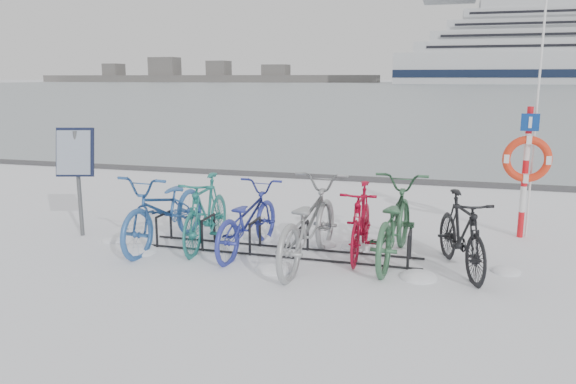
{
  "coord_description": "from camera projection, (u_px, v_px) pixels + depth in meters",
  "views": [
    {
      "loc": [
        2.2,
        -7.28,
        2.44
      ],
      "look_at": [
        -0.04,
        0.6,
        0.76
      ],
      "focal_mm": 35.0,
      "sensor_mm": 36.0,
      "label": 1
    }
  ],
  "objects": [
    {
      "name": "quay_edge",
      "position": [
        350.0,
        178.0,
        13.49
      ],
      "size": [
        400.0,
        0.25,
        0.1
      ],
      "primitive_type": "cube",
      "color": "#3F3F42",
      "rests_on": "ground"
    },
    {
      "name": "info_board",
      "position": [
        76.0,
        159.0,
        8.55
      ],
      "size": [
        0.6,
        0.36,
        1.69
      ],
      "rotation": [
        0.0,
        0.0,
        0.29
      ],
      "color": "#595B5E",
      "rests_on": "ground"
    },
    {
      "name": "ground",
      "position": [
        279.0,
        253.0,
        7.94
      ],
      "size": [
        900.0,
        900.0,
        0.0
      ],
      "primitive_type": "plane",
      "color": "white",
      "rests_on": "ground"
    },
    {
      "name": "bike_1",
      "position": [
        206.0,
        210.0,
        8.19
      ],
      "size": [
        0.63,
        1.82,
        1.08
      ],
      "primitive_type": "imported",
      "rotation": [
        0.0,
        0.0,
        0.07
      ],
      "color": "#1F6F68",
      "rests_on": "ground"
    },
    {
      "name": "lifebuoy_station",
      "position": [
        527.0,
        159.0,
        8.42
      ],
      "size": [
        0.7,
        0.22,
        3.66
      ],
      "color": "red",
      "rests_on": "ground"
    },
    {
      "name": "bike_0",
      "position": [
        166.0,
        207.0,
        8.26
      ],
      "size": [
        0.88,
        2.22,
        1.14
      ],
      "primitive_type": "imported",
      "rotation": [
        0.0,
        0.0,
        -0.06
      ],
      "color": "#2C5A9E",
      "rests_on": "ground"
    },
    {
      "name": "ice_sheet",
      "position": [
        442.0,
        86.0,
        153.98
      ],
      "size": [
        400.0,
        298.0,
        0.02
      ],
      "primitive_type": "cube",
      "color": "#939FA6",
      "rests_on": "ground"
    },
    {
      "name": "bike_6",
      "position": [
        462.0,
        231.0,
        7.15
      ],
      "size": [
        0.99,
        1.79,
        1.04
      ],
      "primitive_type": "imported",
      "rotation": [
        0.0,
        0.0,
        0.31
      ],
      "color": "black",
      "rests_on": "ground"
    },
    {
      "name": "shoreline",
      "position": [
        197.0,
        77.0,
        285.09
      ],
      "size": [
        180.0,
        12.0,
        9.5
      ],
      "color": "#474747",
      "rests_on": "ground"
    },
    {
      "name": "bike_rack",
      "position": [
        279.0,
        240.0,
        7.91
      ],
      "size": [
        4.0,
        0.48,
        0.46
      ],
      "color": "black",
      "rests_on": "ground"
    },
    {
      "name": "bike_5",
      "position": [
        394.0,
        219.0,
        7.57
      ],
      "size": [
        0.92,
        2.22,
        1.13
      ],
      "primitive_type": "imported",
      "rotation": [
        0.0,
        0.0,
        3.06
      ],
      "color": "#326140",
      "rests_on": "ground"
    },
    {
      "name": "bike_3",
      "position": [
        308.0,
        220.0,
        7.42
      ],
      "size": [
        0.95,
        2.28,
        1.17
      ],
      "primitive_type": "imported",
      "rotation": [
        0.0,
        0.0,
        3.06
      ],
      "color": "gray",
      "rests_on": "ground"
    },
    {
      "name": "bike_2",
      "position": [
        247.0,
        217.0,
        7.96
      ],
      "size": [
        0.84,
        1.96,
        1.0
      ],
      "primitive_type": "imported",
      "rotation": [
        0.0,
        0.0,
        3.05
      ],
      "color": "#2A3294",
      "rests_on": "ground"
    },
    {
      "name": "snow_drifts",
      "position": [
        280.0,
        256.0,
        7.81
      ],
      "size": [
        5.99,
        1.74,
        0.2
      ],
      "color": "white",
      "rests_on": "ground"
    },
    {
      "name": "bike_4",
      "position": [
        361.0,
        219.0,
        7.77
      ],
      "size": [
        0.51,
        1.72,
        1.03
      ],
      "primitive_type": "imported",
      "rotation": [
        0.0,
        0.0,
        0.01
      ],
      "color": "maroon",
      "rests_on": "ground"
    }
  ]
}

